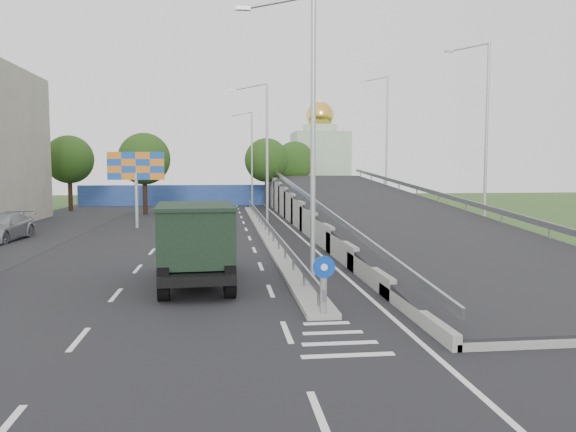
{
  "coord_description": "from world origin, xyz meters",
  "views": [
    {
      "loc": [
        -2.86,
        -13.4,
        4.36
      ],
      "look_at": [
        0.08,
        11.55,
        2.2
      ],
      "focal_mm": 35.0,
      "sensor_mm": 36.0,
      "label": 1
    }
  ],
  "objects": [
    {
      "name": "lamp_post_mid",
      "position": [
        0.11,
        26.0,
        5.81
      ],
      "size": [
        2.74,
        0.18,
        10.08
      ],
      "color": "#B2B5B7",
      "rests_on": "median"
    },
    {
      "name": "tree_left_mid",
      "position": [
        -10.0,
        40.0,
        5.18
      ],
      "size": [
        4.8,
        4.8,
        7.6
      ],
      "color": "black",
      "rests_on": "ground"
    },
    {
      "name": "median_guardrail",
      "position": [
        0.0,
        24.0,
        0.75
      ],
      "size": [
        0.09,
        44.0,
        0.71
      ],
      "color": "gray",
      "rests_on": "median"
    },
    {
      "name": "road_surface",
      "position": [
        -3.0,
        20.0,
        0.0
      ],
      "size": [
        26.0,
        90.0,
        0.04
      ],
      "primitive_type": "cube",
      "color": "black",
      "rests_on": "ground"
    },
    {
      "name": "tree_ramp_far",
      "position": [
        6.0,
        55.0,
        5.18
      ],
      "size": [
        4.8,
        4.8,
        7.6
      ],
      "color": "black",
      "rests_on": "ground"
    },
    {
      "name": "overpass_ramp",
      "position": [
        7.5,
        24.0,
        1.75
      ],
      "size": [
        10.0,
        50.0,
        3.5
      ],
      "color": "gray",
      "rests_on": "ground"
    },
    {
      "name": "tree_left_far",
      "position": [
        -18.0,
        45.0,
        5.18
      ],
      "size": [
        4.8,
        4.8,
        7.6
      ],
      "color": "black",
      "rests_on": "ground"
    },
    {
      "name": "lamp_post_near",
      "position": [
        0.11,
        6.0,
        5.81
      ],
      "size": [
        2.74,
        0.18,
        10.08
      ],
      "color": "#B2B5B7",
      "rests_on": "median"
    },
    {
      "name": "lamp_post_far",
      "position": [
        0.11,
        46.0,
        5.81
      ],
      "size": [
        2.74,
        0.18,
        10.08
      ],
      "color": "#B2B5B7",
      "rests_on": "median"
    },
    {
      "name": "sign_bollard",
      "position": [
        0.0,
        2.17,
        1.03
      ],
      "size": [
        0.64,
        0.23,
        1.67
      ],
      "color": "black",
      "rests_on": "median"
    },
    {
      "name": "parked_car_d",
      "position": [
        -15.97,
        21.54,
        0.82
      ],
      "size": [
        2.77,
        5.85,
        1.65
      ],
      "primitive_type": "imported",
      "rotation": [
        0.0,
        0.0,
        -0.08
      ],
      "color": "gray",
      "rests_on": "ground"
    },
    {
      "name": "church",
      "position": [
        10.0,
        60.0,
        5.31
      ],
      "size": [
        7.0,
        7.0,
        13.8
      ],
      "color": "#B2CCAD",
      "rests_on": "ground"
    },
    {
      "name": "ground",
      "position": [
        0.0,
        0.0,
        0.0
      ],
      "size": [
        160.0,
        160.0,
        0.0
      ],
      "primitive_type": "plane",
      "color": "#2D4C1E",
      "rests_on": "ground"
    },
    {
      "name": "blue_wall",
      "position": [
        -4.0,
        52.0,
        1.2
      ],
      "size": [
        30.0,
        0.5,
        2.4
      ],
      "primitive_type": "cube",
      "color": "#2A389C",
      "rests_on": "ground"
    },
    {
      "name": "billboard",
      "position": [
        -9.0,
        28.0,
        4.19
      ],
      "size": [
        4.0,
        0.24,
        5.5
      ],
      "color": "#B2B5B7",
      "rests_on": "ground"
    },
    {
      "name": "tree_median_far",
      "position": [
        2.0,
        48.0,
        5.18
      ],
      "size": [
        4.8,
        4.8,
        7.6
      ],
      "color": "black",
      "rests_on": "ground"
    },
    {
      "name": "median",
      "position": [
        0.0,
        24.0,
        0.1
      ],
      "size": [
        1.0,
        44.0,
        0.2
      ],
      "primitive_type": "cube",
      "color": "gray",
      "rests_on": "ground"
    },
    {
      "name": "dump_truck",
      "position": [
        -3.88,
        7.83,
        1.69
      ],
      "size": [
        2.98,
        7.05,
        3.05
      ],
      "rotation": [
        0.0,
        0.0,
        0.06
      ],
      "color": "black",
      "rests_on": "ground"
    }
  ]
}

